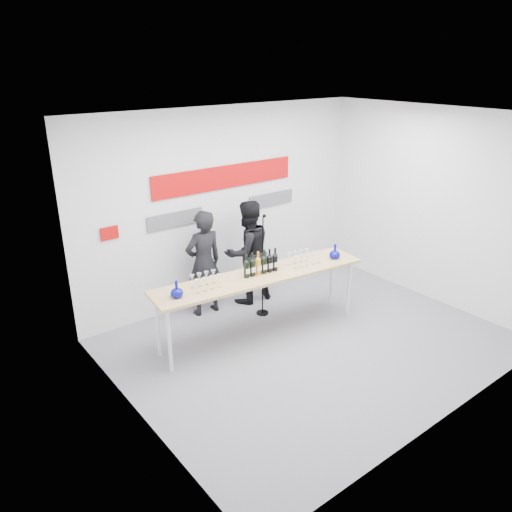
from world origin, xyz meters
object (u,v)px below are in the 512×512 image
at_px(presenter_right, 248,252).
at_px(mic_stand, 263,285).
at_px(tasting_table, 261,279).
at_px(presenter_left, 204,263).

relative_size(presenter_right, mic_stand, 1.04).
xyz_separation_m(tasting_table, presenter_right, (0.50, 0.96, -0.02)).
bearing_deg(presenter_left, presenter_right, 176.43).
relative_size(tasting_table, mic_stand, 1.95).
height_order(tasting_table, mic_stand, mic_stand).
height_order(presenter_right, mic_stand, presenter_right).
height_order(tasting_table, presenter_right, presenter_right).
bearing_deg(tasting_table, presenter_left, 110.97).
bearing_deg(mic_stand, presenter_left, 131.67).
bearing_deg(presenter_left, tasting_table, 105.57).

